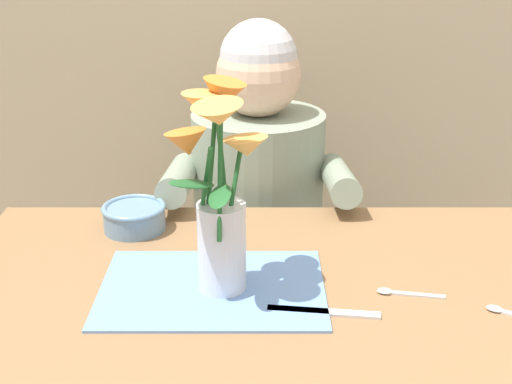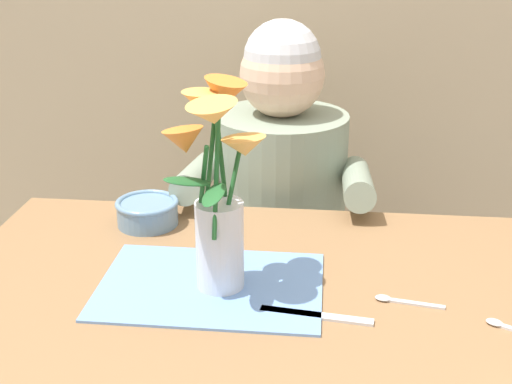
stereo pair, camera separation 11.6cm
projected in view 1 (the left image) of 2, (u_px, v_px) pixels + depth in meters
The scene contains 8 objects.
dining_table at pixel (271, 345), 1.22m from camera, with size 1.20×0.80×0.74m.
seated_person at pixel (257, 236), 1.82m from camera, with size 0.45×0.47×1.14m.
striped_placemat at pixel (211, 288), 1.21m from camera, with size 0.40×0.28×0.01m, color #6B93D1.
flower_vase at pixel (218, 191), 1.14m from camera, with size 0.20×0.20×0.37m.
ceramic_bowl at pixel (133, 216), 1.43m from camera, with size 0.14×0.14×0.06m.
dinner_knife at pixel (322, 312), 1.14m from camera, with size 0.19×0.02×0.01m, color silver.
spoon_0 at pixel (398, 293), 1.19m from camera, with size 0.12×0.04×0.01m.
spoon_1 at pixel (509, 313), 1.13m from camera, with size 0.11×0.07×0.01m.
Camera 1 is at (-0.03, -1.03, 1.36)m, focal length 47.56 mm.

